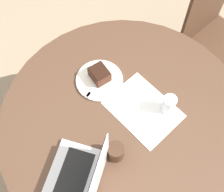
# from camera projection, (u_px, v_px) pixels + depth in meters

# --- Properties ---
(ground_plane) EXTENTS (12.00, 12.00, 0.00)m
(ground_plane) POSITION_uv_depth(u_px,v_px,m) (121.00, 161.00, 2.07)
(ground_plane) COLOR gray
(dining_table) EXTENTS (1.17, 1.17, 0.72)m
(dining_table) POSITION_uv_depth(u_px,v_px,m) (124.00, 129.00, 1.53)
(dining_table) COLOR #4C3323
(dining_table) RESTS_ON ground_plane
(chair) EXTENTS (0.53, 0.53, 0.93)m
(chair) POSITION_uv_depth(u_px,v_px,m) (214.00, 42.00, 1.91)
(chair) COLOR #472D1E
(chair) RESTS_ON ground_plane
(paper_document) EXTENTS (0.38, 0.34, 0.00)m
(paper_document) POSITION_uv_depth(u_px,v_px,m) (143.00, 109.00, 1.44)
(paper_document) COLOR white
(paper_document) RESTS_ON dining_table
(plate) EXTENTS (0.23, 0.23, 0.01)m
(plate) POSITION_uv_depth(u_px,v_px,m) (99.00, 80.00, 1.51)
(plate) COLOR silver
(plate) RESTS_ON dining_table
(cake_slice) EXTENTS (0.11, 0.09, 0.06)m
(cake_slice) POSITION_uv_depth(u_px,v_px,m) (100.00, 74.00, 1.48)
(cake_slice) COLOR #472619
(cake_slice) RESTS_ON plate
(fork) EXTENTS (0.11, 0.15, 0.00)m
(fork) POSITION_uv_depth(u_px,v_px,m) (95.00, 86.00, 1.48)
(fork) COLOR silver
(fork) RESTS_ON plate
(coffee_glass) EXTENTS (0.07, 0.07, 0.09)m
(coffee_glass) POSITION_uv_depth(u_px,v_px,m) (116.00, 152.00, 1.31)
(coffee_glass) COLOR #3D2619
(coffee_glass) RESTS_ON dining_table
(water_glass) EXTENTS (0.06, 0.06, 0.11)m
(water_glass) POSITION_uv_depth(u_px,v_px,m) (169.00, 105.00, 1.40)
(water_glass) COLOR silver
(water_glass) RESTS_ON dining_table
(laptop) EXTENTS (0.37, 0.36, 0.25)m
(laptop) POSITION_uv_depth(u_px,v_px,m) (80.00, 180.00, 1.25)
(laptop) COLOR silver
(laptop) RESTS_ON dining_table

